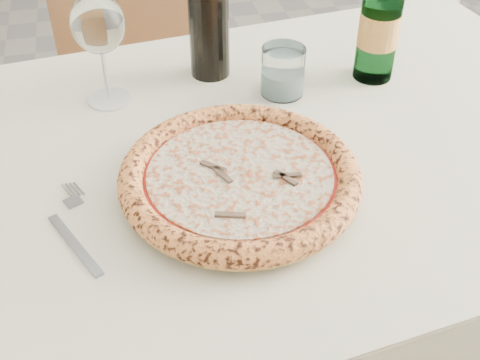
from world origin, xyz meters
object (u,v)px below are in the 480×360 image
Objects in this scene: wine_glass at (98,26)px; wine_bottle at (208,9)px; chair_far at (136,44)px; tumbler at (283,74)px; pizza at (240,176)px; plate at (240,186)px; beer_bottle at (380,20)px; dining_table at (226,196)px.

wine_bottle is at bearing 15.68° from wine_glass.
chair_far is 10.96× the size of tumbler.
wine_glass is 0.20m from wine_bottle.
pizza is 1.76× the size of wine_glass.
tumbler is (0.13, 0.24, 0.03)m from plate.
beer_bottle is (0.31, 0.26, 0.08)m from pizza.
pizza is (0.08, -0.93, 0.25)m from chair_far.
wine_glass is at bearing -164.32° from wine_bottle.
pizza is at bearing 147.99° from plate.
plate is at bearing -32.01° from pizza.
wine_bottle is at bearing 85.84° from plate.
dining_table is at bearing -48.67° from wine_glass.
beer_bottle reaches higher than chair_far.
wine_glass is at bearing 119.76° from pizza.
dining_table is 0.24m from tumbler.
wine_glass is at bearing 131.33° from dining_table.
dining_table is 4.21× the size of pizza.
wine_glass is at bearing 171.68° from tumbler.
wine_bottle is (-0.29, 0.08, 0.01)m from beer_bottle.
pizza is at bearing -118.88° from tumbler.
chair_far is at bearing 95.23° from dining_table.
beer_bottle reaches higher than plate.
wine_glass is 0.48m from beer_bottle.
plate is 3.49× the size of tumbler.
tumbler is (0.13, 0.14, 0.13)m from dining_table.
chair_far is 0.97m from pizza.
dining_table is 0.33m from wine_bottle.
tumbler is 0.29× the size of wine_bottle.
plate is (-0.00, -0.10, 0.10)m from dining_table.
wine_bottle is at bearing 164.39° from beer_bottle.
beer_bottle is (0.31, 0.16, 0.21)m from dining_table.
plate is at bearing -85.33° from chair_far.
wine_glass is 2.27× the size of tumbler.
pizza is 0.35m from wine_bottle.
pizza is at bearing -140.18° from beer_bottle.
tumbler is at bearing 46.80° from dining_table.
dining_table is 0.34m from wine_glass.
chair_far reaches higher than pizza.
pizza is 1.17× the size of wine_bottle.
wine_glass is at bearing 119.76° from plate.
plate is 0.87× the size of pizza.
plate is at bearing -60.24° from wine_glass.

